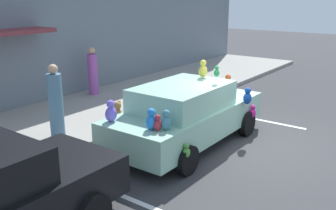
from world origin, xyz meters
TOP-DOWN VIEW (x-y plane):
  - ground_plane at (0.00, 0.00)m, footprint 60.00×60.00m
  - sidewalk at (0.00, 5.00)m, footprint 24.00×4.00m
  - storefront_building at (-0.03, 7.14)m, footprint 24.00×1.25m
  - parking_stripe_front at (1.90, 1.00)m, footprint 0.12×3.60m
  - parking_stripe_rear at (-3.78, 1.00)m, footprint 0.12×3.60m
  - plush_covered_car at (-0.98, 1.26)m, footprint 4.58×2.14m
  - teddy_bear_on_sidewalk at (-1.07, 3.50)m, footprint 0.32×0.27m
  - pedestrian_near_shopfront at (-2.75, 3.95)m, footprint 0.35×0.35m
  - pedestrian_walking_past at (0.73, 6.38)m, footprint 0.35×0.35m

SIDE VIEW (x-z plane):
  - ground_plane at x=0.00m, z-range 0.00..0.00m
  - parking_stripe_front at x=1.90m, z-range 0.00..0.01m
  - parking_stripe_rear at x=-3.78m, z-range 0.00..0.01m
  - sidewalk at x=0.00m, z-range 0.00..0.15m
  - teddy_bear_on_sidewalk at x=-1.07m, z-range 0.13..0.74m
  - plush_covered_car at x=-0.98m, z-range -0.20..1.81m
  - pedestrian_walking_past at x=0.73m, z-range 0.09..1.76m
  - pedestrian_near_shopfront at x=-2.75m, z-range 0.09..1.92m
  - storefront_building at x=-0.03m, z-range -0.01..6.39m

